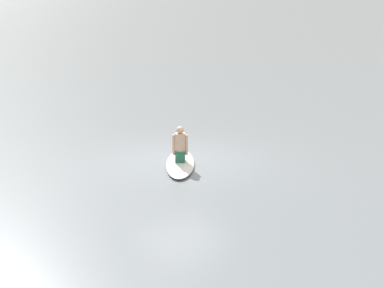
# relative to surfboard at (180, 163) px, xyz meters

# --- Properties ---
(ground_plane) EXTENTS (400.00, 400.00, 0.00)m
(ground_plane) POSITION_rel_surfboard_xyz_m (0.35, -0.30, -0.06)
(ground_plane) COLOR gray
(surfboard) EXTENTS (2.59, 2.23, 0.13)m
(surfboard) POSITION_rel_surfboard_xyz_m (0.00, 0.00, 0.00)
(surfboard) COLOR white
(surfboard) RESTS_ON ground
(person_paddler) EXTENTS (0.42, 0.41, 0.98)m
(person_paddler) POSITION_rel_surfboard_xyz_m (-0.00, 0.00, 0.51)
(person_paddler) COLOR #26664C
(person_paddler) RESTS_ON surfboard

